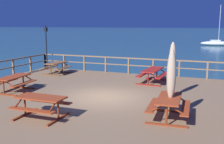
{
  "coord_description": "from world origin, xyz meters",
  "views": [
    {
      "loc": [
        4.8,
        -11.15,
        4.12
      ],
      "look_at": [
        0.0,
        0.93,
        1.84
      ],
      "focal_mm": 43.76,
      "sensor_mm": 36.0,
      "label": 1
    }
  ],
  "objects_px": {
    "picnic_table_front_left": "(41,102)",
    "picnic_table_back_left": "(169,103)",
    "picnic_table_mid_right": "(57,66)",
    "lamp_post_hooked": "(46,41)",
    "picnic_table_mid_left": "(153,73)",
    "patio_umbrella_short_front": "(171,75)",
    "picnic_table_back_right": "(14,80)",
    "sailboat_distant": "(217,43)",
    "patio_umbrella_tall_front": "(172,62)"
  },
  "relations": [
    {
      "from": "picnic_table_mid_right",
      "to": "sailboat_distant",
      "type": "height_order",
      "value": "sailboat_distant"
    },
    {
      "from": "picnic_table_back_right",
      "to": "patio_umbrella_short_front",
      "type": "xyz_separation_m",
      "value": [
        7.83,
        -1.08,
        1.0
      ]
    },
    {
      "from": "picnic_table_mid_left",
      "to": "picnic_table_front_left",
      "type": "bearing_deg",
      "value": -107.37
    },
    {
      "from": "patio_umbrella_tall_front",
      "to": "sailboat_distant",
      "type": "relative_size",
      "value": 0.33
    },
    {
      "from": "lamp_post_hooked",
      "to": "patio_umbrella_tall_front",
      "type": "bearing_deg",
      "value": -23.44
    },
    {
      "from": "picnic_table_mid_right",
      "to": "lamp_post_hooked",
      "type": "height_order",
      "value": "lamp_post_hooked"
    },
    {
      "from": "picnic_table_back_left",
      "to": "picnic_table_mid_right",
      "type": "bearing_deg",
      "value": 144.63
    },
    {
      "from": "picnic_table_back_right",
      "to": "sailboat_distant",
      "type": "distance_m",
      "value": 47.11
    },
    {
      "from": "picnic_table_mid_right",
      "to": "lamp_post_hooked",
      "type": "distance_m",
      "value": 2.47
    },
    {
      "from": "sailboat_distant",
      "to": "patio_umbrella_short_front",
      "type": "bearing_deg",
      "value": -90.97
    },
    {
      "from": "picnic_table_mid_right",
      "to": "sailboat_distant",
      "type": "xyz_separation_m",
      "value": [
        9.38,
        41.36,
        -0.88
      ]
    },
    {
      "from": "lamp_post_hooked",
      "to": "sailboat_distant",
      "type": "distance_m",
      "value": 41.76
    },
    {
      "from": "picnic_table_front_left",
      "to": "picnic_table_back_right",
      "type": "height_order",
      "value": "same"
    },
    {
      "from": "picnic_table_back_left",
      "to": "patio_umbrella_short_front",
      "type": "height_order",
      "value": "patio_umbrella_short_front"
    },
    {
      "from": "picnic_table_back_left",
      "to": "sailboat_distant",
      "type": "relative_size",
      "value": 0.26
    },
    {
      "from": "picnic_table_mid_left",
      "to": "patio_umbrella_short_front",
      "type": "height_order",
      "value": "patio_umbrella_short_front"
    },
    {
      "from": "patio_umbrella_short_front",
      "to": "lamp_post_hooked",
      "type": "xyz_separation_m",
      "value": [
        -10.13,
        7.15,
        0.56
      ]
    },
    {
      "from": "picnic_table_mid_right",
      "to": "picnic_table_mid_left",
      "type": "bearing_deg",
      "value": -2.54
    },
    {
      "from": "picnic_table_mid_left",
      "to": "patio_umbrella_tall_front",
      "type": "distance_m",
      "value": 3.33
    },
    {
      "from": "patio_umbrella_short_front",
      "to": "lamp_post_hooked",
      "type": "distance_m",
      "value": 12.41
    },
    {
      "from": "picnic_table_mid_right",
      "to": "lamp_post_hooked",
      "type": "relative_size",
      "value": 0.54
    },
    {
      "from": "picnic_table_mid_left",
      "to": "patio_umbrella_short_front",
      "type": "distance_m",
      "value": 6.14
    },
    {
      "from": "sailboat_distant",
      "to": "picnic_table_mid_right",
      "type": "bearing_deg",
      "value": -102.78
    },
    {
      "from": "picnic_table_mid_left",
      "to": "picnic_table_back_right",
      "type": "height_order",
      "value": "same"
    },
    {
      "from": "picnic_table_back_left",
      "to": "patio_umbrella_short_front",
      "type": "distance_m",
      "value": 1.0
    },
    {
      "from": "picnic_table_mid_left",
      "to": "picnic_table_back_right",
      "type": "xyz_separation_m",
      "value": [
        -5.85,
        -4.65,
        -0.01
      ]
    },
    {
      "from": "picnic_table_front_left",
      "to": "picnic_table_back_left",
      "type": "height_order",
      "value": "same"
    },
    {
      "from": "picnic_table_front_left",
      "to": "sailboat_distant",
      "type": "relative_size",
      "value": 0.23
    },
    {
      "from": "picnic_table_back_right",
      "to": "sailboat_distant",
      "type": "bearing_deg",
      "value": 79.44
    },
    {
      "from": "picnic_table_mid_right",
      "to": "patio_umbrella_short_front",
      "type": "relative_size",
      "value": 0.7
    },
    {
      "from": "picnic_table_mid_right",
      "to": "picnic_table_mid_left",
      "type": "distance_m",
      "value": 6.61
    },
    {
      "from": "picnic_table_back_left",
      "to": "picnic_table_back_right",
      "type": "bearing_deg",
      "value": 171.83
    },
    {
      "from": "picnic_table_back_right",
      "to": "patio_umbrella_tall_front",
      "type": "distance_m",
      "value": 7.68
    },
    {
      "from": "picnic_table_front_left",
      "to": "picnic_table_back_left",
      "type": "distance_m",
      "value": 4.51
    },
    {
      "from": "picnic_table_back_left",
      "to": "patio_umbrella_tall_front",
      "type": "bearing_deg",
      "value": 97.92
    },
    {
      "from": "picnic_table_mid_left",
      "to": "picnic_table_back_right",
      "type": "relative_size",
      "value": 1.13
    },
    {
      "from": "picnic_table_mid_right",
      "to": "patio_umbrella_short_front",
      "type": "bearing_deg",
      "value": -35.07
    },
    {
      "from": "picnic_table_front_left",
      "to": "patio_umbrella_short_front",
      "type": "bearing_deg",
      "value": 20.63
    },
    {
      "from": "patio_umbrella_short_front",
      "to": "sailboat_distant",
      "type": "distance_m",
      "value": 47.42
    },
    {
      "from": "patio_umbrella_tall_front",
      "to": "patio_umbrella_short_front",
      "type": "bearing_deg",
      "value": -81.28
    },
    {
      "from": "picnic_table_back_left",
      "to": "patio_umbrella_tall_front",
      "type": "relative_size",
      "value": 0.78
    },
    {
      "from": "picnic_table_back_right",
      "to": "sailboat_distant",
      "type": "xyz_separation_m",
      "value": [
        8.63,
        46.3,
        -0.88
      ]
    },
    {
      "from": "picnic_table_front_left",
      "to": "picnic_table_back_left",
      "type": "bearing_deg",
      "value": 20.3
    },
    {
      "from": "picnic_table_mid_right",
      "to": "picnic_table_back_right",
      "type": "bearing_deg",
      "value": -81.39
    },
    {
      "from": "lamp_post_hooked",
      "to": "sailboat_distant",
      "type": "bearing_deg",
      "value": 74.8
    },
    {
      "from": "picnic_table_back_left",
      "to": "picnic_table_mid_left",
      "type": "distance_m",
      "value": 6.09
    },
    {
      "from": "patio_umbrella_tall_front",
      "to": "lamp_post_hooked",
      "type": "distance_m",
      "value": 10.56
    },
    {
      "from": "patio_umbrella_tall_front",
      "to": "sailboat_distant",
      "type": "xyz_separation_m",
      "value": [
        1.26,
        44.43,
        -1.92
      ]
    },
    {
      "from": "picnic_table_mid_right",
      "to": "patio_umbrella_tall_front",
      "type": "relative_size",
      "value": 0.68
    },
    {
      "from": "picnic_table_back_right",
      "to": "patio_umbrella_tall_front",
      "type": "height_order",
      "value": "patio_umbrella_tall_front"
    }
  ]
}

